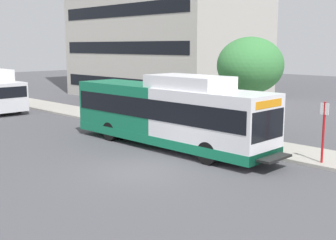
# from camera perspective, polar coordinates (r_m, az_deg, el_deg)

# --- Properties ---
(ground_plane) EXTENTS (120.00, 120.00, 0.00)m
(ground_plane) POSITION_cam_1_polar(r_m,az_deg,el_deg) (24.11, -16.30, -2.71)
(ground_plane) COLOR #4C4C51
(sidewalk_curb) EXTENTS (3.00, 56.00, 0.14)m
(sidewalk_curb) POSITION_cam_1_polar(r_m,az_deg,el_deg) (26.61, -0.86, -1.02)
(sidewalk_curb) COLOR #A8A399
(sidewalk_curb) RESTS_ON ground
(transit_bus) EXTENTS (2.58, 12.25, 3.65)m
(transit_bus) POSITION_cam_1_polar(r_m,az_deg,el_deg) (21.57, 0.03, 0.86)
(transit_bus) COLOR white
(transit_bus) RESTS_ON ground
(bus_stop_sign_pole) EXTENTS (0.10, 0.36, 2.60)m
(bus_stop_sign_pole) POSITION_cam_1_polar(r_m,az_deg,el_deg) (19.27, 19.76, -0.94)
(bus_stop_sign_pole) COLOR red
(bus_stop_sign_pole) RESTS_ON sidewalk_curb
(street_tree_near_stop) EXTENTS (3.49, 3.49, 5.36)m
(street_tree_near_stop) POSITION_cam_1_polar(r_m,az_deg,el_deg) (23.33, 10.74, 7.04)
(street_tree_near_stop) COLOR #4C3823
(street_tree_near_stop) RESTS_ON sidewalk_curb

